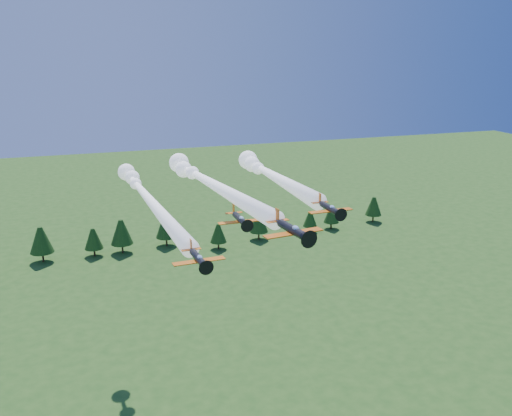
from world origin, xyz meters
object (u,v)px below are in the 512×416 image
object	(u,v)px
plane_right	(270,174)
plane_slot	(240,219)
plane_lead	(209,182)
plane_left	(147,196)

from	to	relation	value
plane_right	plane_slot	distance (m)	18.18
plane_lead	plane_right	xyz separation A→B (m)	(12.17, 4.41, -0.39)
plane_right	plane_slot	size ratio (longest dim) A/B	5.52
plane_lead	plane_left	xyz separation A→B (m)	(-8.58, 13.77, -5.18)
plane_lead	plane_slot	xyz separation A→B (m)	(2.07, -10.39, -3.50)
plane_right	plane_left	bearing A→B (deg)	154.47
plane_slot	plane_right	bearing A→B (deg)	55.69
plane_lead	plane_right	bearing A→B (deg)	12.45
plane_left	plane_slot	world-z (taller)	plane_slot
plane_lead	plane_slot	bearing A→B (deg)	-86.22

